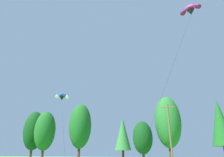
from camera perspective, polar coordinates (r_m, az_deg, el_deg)
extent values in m
cylinder|color=#472D19|center=(57.87, -22.06, -19.47)|extent=(0.61, 0.61, 3.15)
ellipsoid|color=#0F3D14|center=(58.13, -21.26, -13.54)|extent=(5.19, 5.19, 9.86)
cylinder|color=#472D19|center=(54.02, -19.16, -19.91)|extent=(0.60, 0.60, 3.03)
ellipsoid|color=#19561E|center=(54.27, -18.44, -13.79)|extent=(5.06, 5.06, 9.48)
cylinder|color=#472D19|center=(53.53, -9.41, -20.40)|extent=(0.65, 0.65, 3.59)
ellipsoid|color=#19561E|center=(53.93, -8.99, -13.05)|extent=(5.67, 5.67, 11.25)
cylinder|color=#472D19|center=(50.63, 3.17, -21.14)|extent=(0.57, 0.57, 2.71)
cone|color=#2D7033|center=(50.82, 3.06, -15.26)|extent=(3.89, 3.89, 7.71)
ellipsoid|color=#0F3D14|center=(44.28, 8.67, -16.16)|extent=(4.09, 4.09, 6.66)
cylinder|color=#472D19|center=(46.25, 16.35, -19.99)|extent=(0.65, 0.65, 3.53)
ellipsoid|color=#236628|center=(46.69, 15.52, -11.67)|extent=(5.60, 5.60, 11.05)
cone|color=#19561E|center=(48.96, 28.27, -10.76)|extent=(4.48, 4.48, 9.69)
cylinder|color=brown|center=(33.96, 16.12, -14.91)|extent=(0.26, 0.26, 9.74)
cube|color=brown|center=(34.56, 15.43, -7.87)|extent=(2.20, 0.14, 0.14)
ellipsoid|color=blue|center=(38.17, -13.92, -4.70)|extent=(1.71, 1.59, 0.83)
ellipsoid|color=white|center=(38.16, -12.63, -5.19)|extent=(1.02, 1.02, 0.92)
ellipsoid|color=white|center=(38.08, -15.28, -4.92)|extent=(0.96, 1.07, 0.92)
cone|color=black|center=(38.12, -14.00, -5.52)|extent=(1.10, 1.10, 0.68)
cylinder|color=black|center=(28.53, -13.75, -11.18)|extent=(9.78, 14.56, 9.51)
ellipsoid|color=#D12893|center=(29.27, 21.23, 18.11)|extent=(1.78, 1.43, 0.83)
ellipsoid|color=#66144C|center=(28.92, 23.21, 18.26)|extent=(0.92, 0.99, 0.95)
ellipsoid|color=#66144C|center=(29.33, 19.44, 17.09)|extent=(1.00, 0.97, 0.95)
cone|color=black|center=(28.97, 21.45, 17.08)|extent=(1.16, 1.16, 0.76)
cylinder|color=black|center=(20.37, 16.96, 3.83)|extent=(6.00, 9.12, 17.06)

